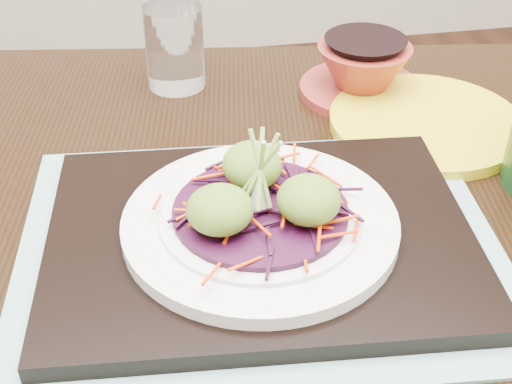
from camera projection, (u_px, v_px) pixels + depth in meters
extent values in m
cube|color=black|center=(252.00, 254.00, 0.66)|extent=(1.33, 0.99, 0.04)
cube|color=gray|center=(260.00, 245.00, 0.63)|extent=(0.45, 0.37, 0.00)
cube|color=black|center=(260.00, 236.00, 0.63)|extent=(0.39, 0.31, 0.02)
cylinder|color=silver|center=(260.00, 223.00, 0.62)|extent=(0.24, 0.24, 0.01)
cylinder|color=silver|center=(260.00, 216.00, 0.61)|extent=(0.18, 0.18, 0.01)
cylinder|color=black|center=(260.00, 211.00, 0.61)|extent=(0.15, 0.15, 0.01)
ellipsoid|color=#517623|center=(220.00, 210.00, 0.58)|extent=(0.06, 0.06, 0.04)
ellipsoid|color=#517623|center=(309.00, 200.00, 0.59)|extent=(0.06, 0.06, 0.04)
ellipsoid|color=#517623|center=(252.00, 165.00, 0.63)|extent=(0.06, 0.06, 0.04)
cylinder|color=white|center=(175.00, 47.00, 0.86)|extent=(0.09, 0.09, 0.10)
cylinder|color=maroon|center=(361.00, 90.00, 0.86)|extent=(0.19, 0.19, 0.01)
cylinder|color=gold|center=(426.00, 123.00, 0.80)|extent=(0.27, 0.27, 0.01)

